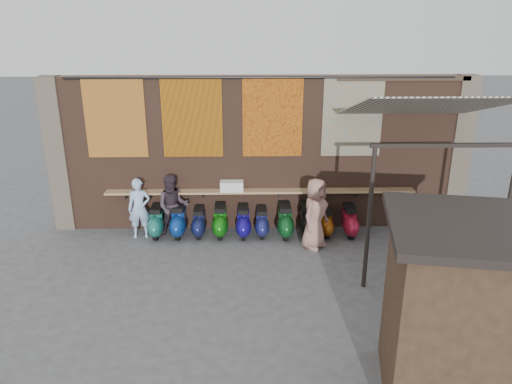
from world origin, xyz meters
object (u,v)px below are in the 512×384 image
(scooter_stool_2, at_px, (199,222))
(diner_right, at_px, (173,206))
(shelf_box, at_px, (232,186))
(scooter_stool_6, at_px, (285,221))
(scooter_stool_7, at_px, (307,220))
(scooter_stool_9, at_px, (349,221))
(shopper_tan, at_px, (315,214))
(scooter_stool_4, at_px, (243,222))
(scooter_stool_8, at_px, (326,222))
(scooter_stool_3, at_px, (220,221))
(diner_left, at_px, (139,208))
(shopper_navy, at_px, (444,250))
(scooter_stool_5, at_px, (262,222))
(shopper_grey, at_px, (446,248))
(scooter_stool_0, at_px, (157,222))
(scooter_stool_1, at_px, (179,221))
(market_stall, at_px, (480,319))

(scooter_stool_2, distance_m, diner_right, 0.79)
(shelf_box, height_order, scooter_stool_6, shelf_box)
(diner_right, bearing_deg, scooter_stool_7, -1.41)
(scooter_stool_9, distance_m, shopper_tan, 1.30)
(scooter_stool_4, relative_size, scooter_stool_8, 1.09)
(scooter_stool_3, relative_size, shopper_tan, 0.48)
(diner_left, distance_m, shopper_navy, 7.29)
(scooter_stool_3, bearing_deg, diner_right, -178.57)
(scooter_stool_7, distance_m, shopper_navy, 3.66)
(diner_left, relative_size, shopper_navy, 0.94)
(scooter_stool_4, height_order, shopper_navy, shopper_navy)
(shelf_box, xyz_separation_m, scooter_stool_9, (3.04, -0.33, -0.87))
(scooter_stool_5, relative_size, shopper_grey, 0.49)
(scooter_stool_0, relative_size, shopper_navy, 0.49)
(diner_left, relative_size, shopper_grey, 1.03)
(scooter_stool_8, distance_m, shopper_tan, 0.96)
(scooter_stool_3, bearing_deg, shopper_navy, -28.57)
(scooter_stool_3, distance_m, shopper_grey, 5.48)
(shelf_box, bearing_deg, diner_left, -172.72)
(shelf_box, distance_m, scooter_stool_7, 2.14)
(scooter_stool_5, distance_m, scooter_stool_9, 2.27)
(scooter_stool_3, distance_m, scooter_stool_7, 2.25)
(scooter_stool_9, bearing_deg, scooter_stool_3, 178.95)
(scooter_stool_0, relative_size, shopper_tan, 0.46)
(scooter_stool_3, xyz_separation_m, scooter_stool_5, (1.07, -0.02, -0.04))
(scooter_stool_5, height_order, scooter_stool_7, scooter_stool_7)
(scooter_stool_0, height_order, scooter_stool_1, scooter_stool_1)
(scooter_stool_0, bearing_deg, shopper_navy, -22.20)
(diner_left, relative_size, market_stall, 0.57)
(shelf_box, height_order, market_stall, market_stall)
(scooter_stool_2, bearing_deg, scooter_stool_9, -1.02)
(shopper_tan, bearing_deg, scooter_stool_7, 45.82)
(scooter_stool_1, bearing_deg, scooter_stool_4, -1.96)
(scooter_stool_9, height_order, shopper_navy, shopper_navy)
(scooter_stool_3, height_order, scooter_stool_9, scooter_stool_3)
(shelf_box, relative_size, scooter_stool_3, 0.70)
(diner_left, height_order, market_stall, market_stall)
(shelf_box, xyz_separation_m, scooter_stool_2, (-0.85, -0.26, -0.89))
(scooter_stool_4, distance_m, market_stall, 6.79)
(scooter_stool_9, bearing_deg, scooter_stool_2, 178.98)
(scooter_stool_9, height_order, shopper_tan, shopper_tan)
(scooter_stool_5, bearing_deg, scooter_stool_4, -177.51)
(diner_left, distance_m, diner_right, 0.86)
(shelf_box, relative_size, diner_right, 0.36)
(scooter_stool_1, distance_m, diner_left, 1.04)
(scooter_stool_5, height_order, diner_right, diner_right)
(scooter_stool_8, relative_size, shopper_grey, 0.49)
(scooter_stool_3, xyz_separation_m, shopper_tan, (2.34, -0.73, 0.49))
(scooter_stool_4, distance_m, shopper_grey, 4.94)
(scooter_stool_1, relative_size, scooter_stool_8, 1.16)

